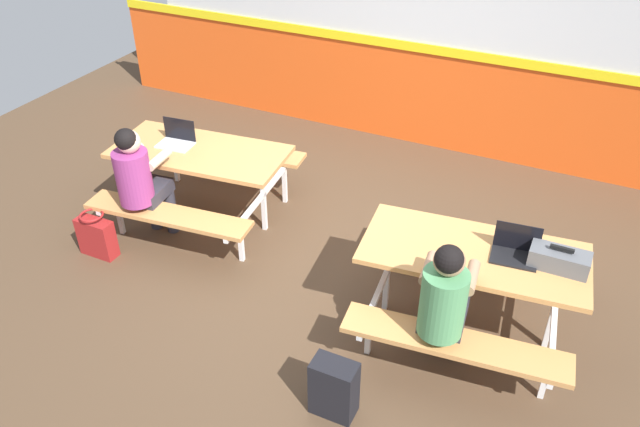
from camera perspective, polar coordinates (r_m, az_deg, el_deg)
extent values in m
cube|color=#4C3826|center=(5.57, -0.11, -4.91)|extent=(10.00, 10.00, 0.02)
cube|color=#E55119|center=(7.43, 8.87, 10.33)|extent=(8.00, 0.12, 1.10)
cube|color=yellow|center=(7.16, 9.13, 14.53)|extent=(8.00, 0.03, 0.10)
cube|color=tan|center=(5.92, -10.83, 5.49)|extent=(1.67, 0.91, 0.04)
cube|color=tan|center=(5.62, -13.59, -0.09)|extent=(1.54, 0.44, 0.04)
cube|color=tan|center=(6.55, -7.91, 5.81)|extent=(1.54, 0.44, 0.04)
cube|color=white|center=(6.41, -15.34, 3.37)|extent=(0.04, 0.04, 0.70)
cube|color=white|center=(6.39, -15.39, 3.68)|extent=(0.20, 1.55, 0.04)
cube|color=white|center=(6.15, -17.64, -0.11)|extent=(0.04, 0.04, 0.41)
cube|color=white|center=(6.84, -12.91, 4.40)|extent=(0.04, 0.04, 0.41)
cube|color=white|center=(5.85, -5.12, 1.41)|extent=(0.04, 0.04, 0.70)
cube|color=white|center=(5.83, -5.14, 1.74)|extent=(0.20, 1.55, 0.04)
cube|color=white|center=(5.56, -7.15, -2.52)|extent=(0.04, 0.04, 0.41)
cube|color=white|center=(6.32, -3.20, 2.66)|extent=(0.04, 0.04, 0.41)
cube|color=tan|center=(4.68, 13.73, -3.50)|extent=(1.67, 0.91, 0.04)
cube|color=tan|center=(4.38, 12.04, -11.33)|extent=(1.54, 0.44, 0.04)
cube|color=tan|center=(5.36, 14.25, -2.03)|extent=(1.54, 0.44, 0.04)
cube|color=white|center=(4.96, 6.07, -5.50)|extent=(0.04, 0.04, 0.70)
cube|color=white|center=(4.94, 6.10, -5.14)|extent=(0.20, 1.55, 0.04)
cube|color=white|center=(4.69, 4.39, -10.61)|extent=(0.04, 0.04, 0.41)
cube|color=white|center=(5.45, 7.31, -3.44)|extent=(0.04, 0.04, 0.41)
cube|color=white|center=(4.93, 20.32, -8.26)|extent=(0.04, 0.04, 0.70)
cube|color=white|center=(4.90, 20.41, -7.91)|extent=(0.20, 1.55, 0.04)
cube|color=white|center=(4.65, 19.70, -13.63)|extent=(0.04, 0.04, 0.41)
cube|color=white|center=(5.41, 20.25, -5.93)|extent=(0.04, 0.04, 0.41)
cylinder|color=#2D2D38|center=(6.13, -14.73, 0.57)|extent=(0.11, 0.11, 0.45)
cylinder|color=#2D2D38|center=(6.04, -13.29, 0.26)|extent=(0.11, 0.11, 0.45)
cube|color=#2D2D38|center=(5.83, -15.16, 1.96)|extent=(0.34, 0.41, 0.12)
cylinder|color=#8C3372|center=(5.59, -16.45, 3.15)|extent=(0.30, 0.30, 0.48)
cylinder|color=beige|center=(5.76, -16.67, 5.17)|extent=(0.11, 0.31, 0.08)
cylinder|color=beige|center=(5.61, -14.31, 4.77)|extent=(0.11, 0.31, 0.08)
sphere|color=beige|center=(5.45, -16.89, 6.23)|extent=(0.20, 0.20, 0.20)
sphere|color=black|center=(5.42, -17.12, 6.41)|extent=(0.18, 0.18, 0.18)
cylinder|color=#2D2D38|center=(4.77, 9.95, -9.93)|extent=(0.11, 0.11, 0.45)
cylinder|color=#2D2D38|center=(4.76, 12.10, -10.36)|extent=(0.11, 0.11, 0.45)
cube|color=#2D2D38|center=(4.46, 11.07, -8.82)|extent=(0.34, 0.41, 0.12)
cylinder|color=#4C8C59|center=(4.17, 11.01, -7.93)|extent=(0.30, 0.30, 0.48)
cylinder|color=#A57A5B|center=(4.27, 9.79, -4.88)|extent=(0.11, 0.31, 0.08)
cylinder|color=#A57A5B|center=(4.25, 13.49, -5.61)|extent=(0.11, 0.31, 0.08)
sphere|color=#A57A5B|center=(3.98, 11.57, -4.20)|extent=(0.20, 0.20, 0.20)
sphere|color=black|center=(3.93, 11.56, -4.06)|extent=(0.18, 0.18, 0.18)
cube|color=silver|center=(6.03, -12.93, 6.05)|extent=(0.34, 0.25, 0.01)
cube|color=black|center=(6.06, -12.56, 7.44)|extent=(0.32, 0.04, 0.21)
cube|color=black|center=(4.66, 17.05, -3.86)|extent=(0.34, 0.25, 0.01)
cube|color=black|center=(4.68, 17.39, -2.02)|extent=(0.32, 0.04, 0.21)
cube|color=#595B60|center=(4.64, 20.76, -3.91)|extent=(0.40, 0.18, 0.14)
cube|color=black|center=(4.59, 21.00, -2.97)|extent=(0.16, 0.02, 0.02)
cube|color=black|center=(4.31, 1.27, -15.46)|extent=(0.30, 0.18, 0.44)
cube|color=black|center=(4.43, 1.86, -15.03)|extent=(0.21, 0.04, 0.19)
cube|color=maroon|center=(5.95, -19.47, -2.05)|extent=(0.34, 0.14, 0.36)
torus|color=maroon|center=(5.82, -19.91, -0.14)|extent=(0.21, 0.21, 0.02)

